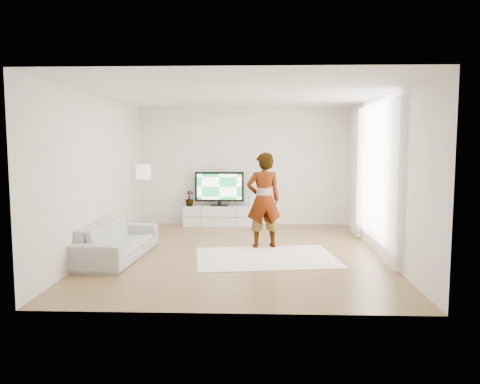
{
  "coord_description": "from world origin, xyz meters",
  "views": [
    {
      "loc": [
        0.32,
        -8.21,
        1.96
      ],
      "look_at": [
        0.01,
        0.4,
        1.05
      ],
      "focal_mm": 35.0,
      "sensor_mm": 36.0,
      "label": 1
    }
  ],
  "objects_px": {
    "rug": "(266,257)",
    "player": "(264,200)",
    "television": "(219,187)",
    "sofa": "(118,240)",
    "floor_lamp": "(143,175)",
    "media_console": "(219,216)"
  },
  "relations": [
    {
      "from": "sofa",
      "to": "floor_lamp",
      "type": "distance_m",
      "value": 2.71
    },
    {
      "from": "rug",
      "to": "player",
      "type": "relative_size",
      "value": 1.32
    },
    {
      "from": "media_console",
      "to": "television",
      "type": "xyz_separation_m",
      "value": [
        0.0,
        0.03,
        0.67
      ]
    },
    {
      "from": "television",
      "to": "rug",
      "type": "distance_m",
      "value": 3.43
    },
    {
      "from": "television",
      "to": "player",
      "type": "distance_m",
      "value": 2.54
    },
    {
      "from": "media_console",
      "to": "sofa",
      "type": "bearing_deg",
      "value": -114.83
    },
    {
      "from": "television",
      "to": "media_console",
      "type": "bearing_deg",
      "value": -90.0
    },
    {
      "from": "television",
      "to": "sofa",
      "type": "distance_m",
      "value": 3.61
    },
    {
      "from": "television",
      "to": "player",
      "type": "relative_size",
      "value": 0.65
    },
    {
      "from": "sofa",
      "to": "player",
      "type": "bearing_deg",
      "value": -66.12
    },
    {
      "from": "sofa",
      "to": "television",
      "type": "bearing_deg",
      "value": -20.67
    },
    {
      "from": "rug",
      "to": "player",
      "type": "distance_m",
      "value": 1.2
    },
    {
      "from": "sofa",
      "to": "media_console",
      "type": "bearing_deg",
      "value": -20.85
    },
    {
      "from": "media_console",
      "to": "sofa",
      "type": "xyz_separation_m",
      "value": [
        -1.49,
        -3.21,
        0.07
      ]
    },
    {
      "from": "television",
      "to": "rug",
      "type": "xyz_separation_m",
      "value": [
        1.05,
        -3.14,
        -0.9
      ]
    },
    {
      "from": "media_console",
      "to": "player",
      "type": "relative_size",
      "value": 0.95
    },
    {
      "from": "media_console",
      "to": "rug",
      "type": "xyz_separation_m",
      "value": [
        1.05,
        -3.11,
        -0.23
      ]
    },
    {
      "from": "television",
      "to": "rug",
      "type": "relative_size",
      "value": 0.49
    },
    {
      "from": "sofa",
      "to": "floor_lamp",
      "type": "height_order",
      "value": "floor_lamp"
    },
    {
      "from": "sofa",
      "to": "floor_lamp",
      "type": "bearing_deg",
      "value": 7.43
    },
    {
      "from": "rug",
      "to": "floor_lamp",
      "type": "bearing_deg",
      "value": 137.87
    },
    {
      "from": "player",
      "to": "floor_lamp",
      "type": "distance_m",
      "value": 3.13
    }
  ]
}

